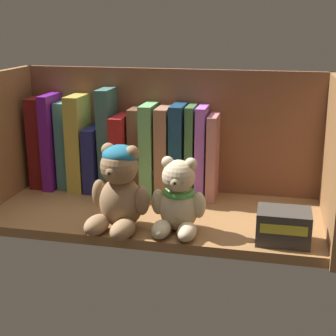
% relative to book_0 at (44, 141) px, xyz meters
% --- Properties ---
extents(shelf_board, '(0.70, 0.30, 0.02)m').
position_rel_book_0_xyz_m(shelf_board, '(0.32, -0.13, -0.12)').
color(shelf_board, olive).
rests_on(shelf_board, ground).
extents(shelf_back_panel, '(0.73, 0.01, 0.31)m').
position_rel_book_0_xyz_m(shelf_back_panel, '(0.32, 0.03, 0.03)').
color(shelf_back_panel, brown).
rests_on(shelf_back_panel, ground).
extents(shelf_side_panel_left, '(0.02, 0.33, 0.31)m').
position_rel_book_0_xyz_m(shelf_side_panel_left, '(-0.04, -0.13, 0.03)').
color(shelf_side_panel_left, olive).
rests_on(shelf_side_panel_left, ground).
extents(shelf_side_panel_right, '(0.02, 0.33, 0.31)m').
position_rel_book_0_xyz_m(shelf_side_panel_right, '(0.68, -0.13, 0.03)').
color(shelf_side_panel_right, olive).
rests_on(shelf_side_panel_right, ground).
extents(book_0, '(0.03, 0.12, 0.22)m').
position_rel_book_0_xyz_m(book_0, '(0.00, 0.00, 0.00)').
color(book_0, maroon).
rests_on(book_0, shelf_board).
extents(book_1, '(0.03, 0.14, 0.23)m').
position_rel_book_0_xyz_m(book_1, '(0.03, 0.00, 0.00)').
color(book_1, '#631786').
rests_on(book_1, shelf_board).
extents(book_2, '(0.03, 0.10, 0.21)m').
position_rel_book_0_xyz_m(book_2, '(0.07, 0.00, -0.00)').
color(book_2, '#417F77').
rests_on(book_2, shelf_board).
extents(book_3, '(0.04, 0.13, 0.23)m').
position_rel_book_0_xyz_m(book_3, '(0.10, 0.00, 0.00)').
color(book_3, gold).
rests_on(book_3, shelf_board).
extents(book_4, '(0.03, 0.13, 0.15)m').
position_rel_book_0_xyz_m(book_4, '(0.14, 0.00, -0.03)').
color(book_4, navy).
rests_on(book_4, shelf_board).
extents(book_5, '(0.03, 0.11, 0.25)m').
position_rel_book_0_xyz_m(book_5, '(0.17, 0.00, 0.01)').
color(book_5, '#39635E').
rests_on(book_5, shelf_board).
extents(book_6, '(0.03, 0.15, 0.19)m').
position_rel_book_0_xyz_m(book_6, '(0.21, 0.00, -0.02)').
color(book_6, maroon).
rests_on(book_6, shelf_board).
extents(book_7, '(0.03, 0.09, 0.20)m').
position_rel_book_0_xyz_m(book_7, '(0.24, 0.00, -0.01)').
color(book_7, brown).
rests_on(book_7, shelf_board).
extents(book_8, '(0.03, 0.13, 0.22)m').
position_rel_book_0_xyz_m(book_8, '(0.28, 0.00, -0.00)').
color(book_8, '#66A664').
rests_on(book_8, shelf_board).
extents(book_9, '(0.03, 0.12, 0.21)m').
position_rel_book_0_xyz_m(book_9, '(0.31, 0.00, -0.01)').
color(book_9, '#99694D').
rests_on(book_9, shelf_board).
extents(book_10, '(0.03, 0.13, 0.22)m').
position_rel_book_0_xyz_m(book_10, '(0.35, 0.00, -0.00)').
color(book_10, navy).
rests_on(book_10, shelf_board).
extents(book_11, '(0.02, 0.10, 0.21)m').
position_rel_book_0_xyz_m(book_11, '(0.37, 0.00, -0.00)').
color(book_11, '#447243').
rests_on(book_11, shelf_board).
extents(book_12, '(0.02, 0.11, 0.21)m').
position_rel_book_0_xyz_m(book_12, '(0.40, 0.00, -0.00)').
color(book_12, '#AB5ED0').
rests_on(book_12, shelf_board).
extents(book_13, '(0.02, 0.12, 0.20)m').
position_rel_book_0_xyz_m(book_13, '(0.43, 0.00, -0.01)').
color(book_13, '#BA7676').
rests_on(book_13, shelf_board).
extents(teddy_bear_larger, '(0.13, 0.13, 0.17)m').
position_rel_book_0_xyz_m(teddy_bear_larger, '(0.27, -0.23, -0.03)').
color(teddy_bear_larger, '#93704C').
rests_on(teddy_bear_larger, shelf_board).
extents(teddy_bear_smaller, '(0.11, 0.11, 0.15)m').
position_rel_book_0_xyz_m(teddy_bear_smaller, '(0.39, -0.22, -0.05)').
color(teddy_bear_smaller, beige).
rests_on(teddy_bear_smaller, shelf_board).
extents(small_product_box, '(0.10, 0.07, 0.06)m').
position_rel_book_0_xyz_m(small_product_box, '(0.59, -0.23, -0.08)').
color(small_product_box, '#38332D').
rests_on(small_product_box, shelf_board).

